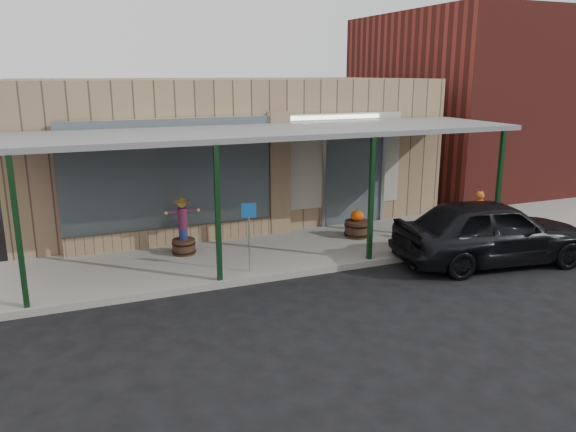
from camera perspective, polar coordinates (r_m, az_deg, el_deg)
name	(u,v)px	position (r m, az deg, el deg)	size (l,w,h in m)	color
ground	(344,312)	(10.77, 5.69, -9.67)	(120.00, 120.00, 0.00)	black
sidewalk	(275,253)	(13.80, -1.34, -3.79)	(40.00, 3.20, 0.15)	gray
storefront	(221,149)	(17.60, -6.78, 6.81)	(12.00, 6.25, 4.20)	#8E6E57
awning	(275,133)	(13.15, -1.35, 8.41)	(12.00, 3.00, 3.04)	slate
block_buildings_near	(270,92)	(19.07, -1.86, 12.52)	(61.00, 8.00, 8.00)	maroon
barrel_scarecrow	(183,235)	(13.60, -10.59, -1.89)	(0.83, 0.70, 1.41)	#43291A
barrel_pumpkin	(357,227)	(14.94, 7.02, -1.09)	(0.81, 0.81, 0.77)	#43291A
handicap_sign	(249,228)	(12.07, -3.98, -1.21)	(0.31, 0.10, 1.54)	gray
parked_sedan	(491,231)	(13.92, 19.97, -1.47)	(4.80, 2.46, 1.56)	black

